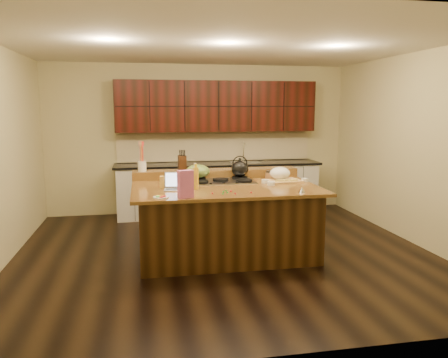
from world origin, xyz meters
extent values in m
cube|color=black|center=(0.00, 0.00, -0.01)|extent=(5.50, 5.00, 0.01)
cube|color=silver|center=(0.00, 0.00, 2.71)|extent=(5.50, 5.00, 0.01)
cube|color=#C7BE8B|center=(0.00, 2.50, 1.35)|extent=(5.50, 0.01, 2.70)
cube|color=#C7BE8B|center=(0.00, -2.50, 1.35)|extent=(5.50, 0.01, 2.70)
cube|color=#C7BE8B|center=(2.75, 0.00, 1.35)|extent=(0.01, 5.00, 2.70)
cube|color=black|center=(0.00, 0.00, 0.44)|extent=(2.22, 1.42, 0.88)
cube|color=black|center=(0.00, 0.00, 0.90)|extent=(2.40, 1.60, 0.04)
cube|color=black|center=(0.00, 0.70, 0.98)|extent=(2.40, 0.30, 0.12)
cube|color=gray|center=(0.00, 0.30, 0.93)|extent=(0.92, 0.52, 0.02)
cylinder|color=black|center=(-0.30, 0.43, 0.95)|extent=(0.22, 0.22, 0.03)
cylinder|color=black|center=(0.30, 0.43, 0.95)|extent=(0.22, 0.22, 0.03)
cylinder|color=black|center=(-0.30, 0.17, 0.95)|extent=(0.22, 0.22, 0.03)
cylinder|color=black|center=(0.30, 0.17, 0.95)|extent=(0.22, 0.22, 0.03)
cylinder|color=black|center=(0.00, 0.30, 0.95)|extent=(0.22, 0.22, 0.03)
cube|color=silver|center=(0.30, 2.17, 0.45)|extent=(3.60, 0.62, 0.90)
cube|color=black|center=(0.30, 2.17, 0.92)|extent=(3.70, 0.66, 0.04)
cube|color=gray|center=(0.80, 2.17, 0.94)|extent=(0.55, 0.42, 0.01)
cylinder|color=gray|center=(0.80, 2.35, 1.12)|extent=(0.02, 0.02, 0.36)
cube|color=black|center=(0.30, 2.32, 1.95)|extent=(3.60, 0.34, 0.90)
cube|color=#C7BE8B|center=(0.30, 2.48, 1.20)|extent=(3.60, 0.03, 0.50)
ellipsoid|color=black|center=(0.30, 0.43, 1.07)|extent=(0.27, 0.27, 0.22)
ellipsoid|color=#57752F|center=(-0.30, 0.43, 1.06)|extent=(0.39, 0.39, 0.18)
cube|color=#B7B7BC|center=(-0.65, -0.18, 0.93)|extent=(0.32, 0.24, 0.01)
cube|color=black|center=(-0.65, -0.18, 0.94)|extent=(0.27, 0.15, 0.00)
cube|color=#B7B7BC|center=(-0.63, -0.08, 1.03)|extent=(0.31, 0.09, 0.20)
cube|color=silver|center=(-0.63, -0.09, 1.03)|extent=(0.28, 0.08, 0.17)
cylinder|color=gold|center=(-0.40, -0.18, 1.06)|extent=(0.09, 0.09, 0.27)
cylinder|color=silver|center=(-0.38, 0.06, 1.04)|extent=(0.08, 0.08, 0.25)
cube|color=tan|center=(0.84, 0.16, 0.93)|extent=(0.53, 0.42, 0.02)
ellipsoid|color=white|center=(0.83, 0.23, 1.03)|extent=(0.28, 0.28, 0.17)
cube|color=#EDD872|center=(0.76, 0.04, 0.96)|extent=(0.11, 0.03, 0.03)
cube|color=#EDD872|center=(0.86, 0.04, 0.96)|extent=(0.11, 0.03, 0.03)
cube|color=#EDD872|center=(0.97, 0.04, 0.96)|extent=(0.11, 0.03, 0.03)
cylinder|color=gray|center=(0.95, 0.14, 0.95)|extent=(0.18, 0.08, 0.01)
cylinder|color=white|center=(0.61, -0.08, 0.94)|extent=(0.11, 0.11, 0.04)
cylinder|color=white|center=(1.15, 0.11, 0.94)|extent=(0.12, 0.12, 0.04)
cylinder|color=white|center=(0.58, 0.10, 0.94)|extent=(0.11, 0.11, 0.04)
cylinder|color=#996B3F|center=(0.80, 0.43, 0.97)|extent=(0.25, 0.25, 0.09)
cone|color=silver|center=(0.82, -0.65, 0.96)|extent=(0.08, 0.08, 0.07)
cube|color=#CA5F9F|center=(-0.58, -0.68, 1.08)|extent=(0.19, 0.14, 0.31)
cylinder|color=white|center=(-0.86, -0.63, 0.93)|extent=(0.23, 0.23, 0.01)
cube|color=gold|center=(-0.79, -0.02, 1.00)|extent=(0.12, 0.09, 0.15)
cylinder|color=white|center=(-1.06, 0.70, 1.11)|extent=(0.15, 0.15, 0.14)
cube|color=black|center=(-0.49, 0.70, 1.15)|extent=(0.11, 0.18, 0.21)
ellipsoid|color=red|center=(0.22, -0.56, 0.93)|extent=(0.02, 0.02, 0.02)
ellipsoid|color=#198C26|center=(-0.06, -0.38, 0.93)|extent=(0.02, 0.02, 0.02)
ellipsoid|color=red|center=(0.00, -0.42, 0.93)|extent=(0.02, 0.02, 0.02)
ellipsoid|color=#198C26|center=(-0.10, -0.45, 0.93)|extent=(0.02, 0.02, 0.02)
ellipsoid|color=red|center=(-0.01, -0.45, 0.93)|extent=(0.02, 0.02, 0.02)
ellipsoid|color=#198C26|center=(-0.06, -0.51, 0.93)|extent=(0.02, 0.02, 0.02)
ellipsoid|color=red|center=(0.01, -0.59, 0.93)|extent=(0.02, 0.02, 0.02)
ellipsoid|color=#198C26|center=(-0.13, -0.58, 0.93)|extent=(0.02, 0.02, 0.02)
ellipsoid|color=red|center=(-0.25, -0.52, 0.93)|extent=(0.02, 0.02, 0.02)
camera|label=1|loc=(-1.05, -5.52, 1.93)|focal=35.00mm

